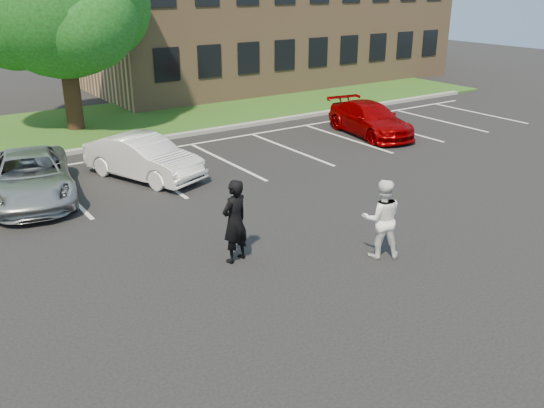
# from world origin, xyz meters

# --- Properties ---
(ground_plane) EXTENTS (90.00, 90.00, 0.00)m
(ground_plane) POSITION_xyz_m (0.00, 0.00, 0.00)
(ground_plane) COLOR black
(ground_plane) RESTS_ON ground
(curb) EXTENTS (40.00, 0.30, 0.15)m
(curb) POSITION_xyz_m (0.00, 12.00, 0.07)
(curb) COLOR gray
(curb) RESTS_ON ground
(grass_strip) EXTENTS (44.00, 8.00, 0.08)m
(grass_strip) POSITION_xyz_m (0.00, 16.00, 0.04)
(grass_strip) COLOR #264A11
(grass_strip) RESTS_ON ground
(stall_lines) EXTENTS (34.00, 5.36, 0.01)m
(stall_lines) POSITION_xyz_m (1.40, 8.95, 0.01)
(stall_lines) COLOR silver
(stall_lines) RESTS_ON ground
(office_building) EXTENTS (22.40, 10.40, 8.30)m
(office_building) POSITION_xyz_m (14.00, 21.99, 4.16)
(office_building) COLOR #8A6B4C
(office_building) RESTS_ON ground
(man_black_suit) EXTENTS (0.80, 0.63, 1.94)m
(man_black_suit) POSITION_xyz_m (-0.87, 1.19, 0.97)
(man_black_suit) COLOR black
(man_black_suit) RESTS_ON ground
(man_white_shirt) EXTENTS (1.14, 1.07, 1.86)m
(man_white_shirt) POSITION_xyz_m (2.00, -0.47, 0.93)
(man_white_shirt) COLOR white
(man_white_shirt) RESTS_ON ground
(car_silver_minivan) EXTENTS (3.16, 5.24, 1.36)m
(car_silver_minivan) POSITION_xyz_m (-3.72, 7.91, 0.68)
(car_silver_minivan) COLOR #9B9EA2
(car_silver_minivan) RESTS_ON ground
(car_white_sedan) EXTENTS (2.89, 4.41, 1.37)m
(car_white_sedan) POSITION_xyz_m (-0.27, 7.88, 0.69)
(car_white_sedan) COLOR silver
(car_white_sedan) RESTS_ON ground
(car_red_compact) EXTENTS (2.53, 4.73, 1.30)m
(car_red_compact) POSITION_xyz_m (9.58, 7.93, 0.65)
(car_red_compact) COLOR #860001
(car_red_compact) RESTS_ON ground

